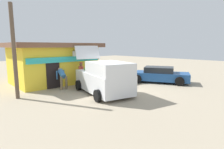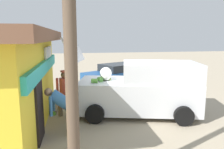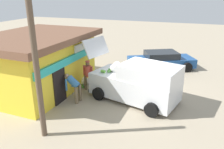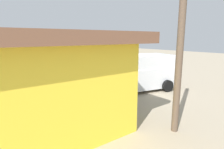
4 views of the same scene
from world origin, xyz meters
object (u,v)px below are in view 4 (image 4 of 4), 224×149
Objects in this scene: parked_sedan at (90,67)px; vendor_standing at (92,79)px; storefront_bar at (40,75)px; unloaded_banana_pile at (76,93)px; customer_bending at (110,87)px; paint_bucket at (70,88)px; delivery_van at (137,73)px.

vendor_standing is (-5.02, 3.09, 0.36)m from parked_sedan.
storefront_bar is 6.84× the size of unloaded_banana_pile.
unloaded_banana_pile is (1.26, -2.03, -1.33)m from storefront_bar.
storefront_bar is 2.71m from customer_bending.
vendor_standing reaches higher than parked_sedan.
storefront_bar reaches higher than paint_bucket.
storefront_bar is at bearing 121.96° from unloaded_banana_pile.
storefront_bar is at bearing 94.53° from delivery_van.
storefront_bar reaches higher than parked_sedan.
unloaded_banana_pile is (-4.47, 3.63, -0.36)m from parked_sedan.
unloaded_banana_pile is at bearing 75.67° from delivery_van.
delivery_van is at bearing -85.47° from storefront_bar.
vendor_standing is at bearing 83.87° from delivery_van.
vendor_standing is 4.26× the size of paint_bucket.
parked_sedan is 4.94× the size of unloaded_banana_pile.
delivery_van is 3.74m from paint_bucket.
unloaded_banana_pile is at bearing 169.41° from paint_bucket.
customer_bending is at bearing -166.22° from unloaded_banana_pile.
storefront_bar is at bearing 136.94° from paint_bucket.
paint_bucket is at bearing 134.36° from parked_sedan.
paint_bucket is at bearing 11.00° from vendor_standing.
paint_bucket is (1.97, 3.09, -0.75)m from delivery_van.
storefront_bar is 16.93× the size of paint_bucket.
parked_sedan is 4.80m from paint_bucket.
customer_bending reaches higher than paint_bucket.
customer_bending is at bearing 112.18° from delivery_van.
parked_sedan is at bearing -44.59° from storefront_bar.
paint_bucket is (1.68, 0.33, -0.74)m from vendor_standing.
delivery_van is at bearing -122.57° from paint_bucket.
delivery_van is at bearing 176.43° from parked_sedan.
vendor_standing is 1.05m from unloaded_banana_pile.
customer_bending is at bearing -106.06° from storefront_bar.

